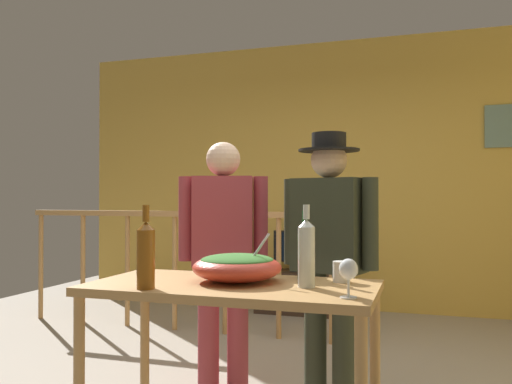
{
  "coord_description": "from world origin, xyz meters",
  "views": [
    {
      "loc": [
        0.83,
        -3.01,
        1.18
      ],
      "look_at": [
        -0.02,
        -0.34,
        1.21
      ],
      "focal_mm": 37.11,
      "sensor_mm": 36.0,
      "label": 1
    }
  ],
  "objects": [
    {
      "name": "wine_bottle_clear",
      "position": [
        0.33,
        -0.7,
        0.94
      ],
      "size": [
        0.08,
        0.08,
        0.37
      ],
      "color": "silver",
      "rests_on": "serving_table"
    },
    {
      "name": "tv_console",
      "position": [
        -0.39,
        2.33,
        0.21
      ],
      "size": [
        0.9,
        0.4,
        0.42
      ],
      "primitive_type": "cube",
      "color": "#38281E",
      "rests_on": "ground_plane"
    },
    {
      "name": "wine_bottle_amber",
      "position": [
        -0.33,
        -0.96,
        0.94
      ],
      "size": [
        0.08,
        0.08,
        0.37
      ],
      "color": "brown",
      "rests_on": "serving_table"
    },
    {
      "name": "person_standing_right",
      "position": [
        0.31,
        0.02,
        0.92
      ],
      "size": [
        0.57,
        0.35,
        1.56
      ],
      "rotation": [
        0.0,
        0.0,
        2.85
      ],
      "color": "#2D3323",
      "rests_on": "ground_plane"
    },
    {
      "name": "person_standing_left",
      "position": [
        -0.35,
        0.02,
        0.89
      ],
      "size": [
        0.53,
        0.31,
        1.53
      ],
      "rotation": [
        0.0,
        0.0,
        3.43
      ],
      "color": "#9E3842",
      "rests_on": "ground_plane"
    },
    {
      "name": "wine_glass",
      "position": [
        0.54,
        -0.9,
        0.89
      ],
      "size": [
        0.08,
        0.08,
        0.16
      ],
      "color": "silver",
      "rests_on": "serving_table"
    },
    {
      "name": "mug_white",
      "position": [
        0.46,
        -0.51,
        0.83
      ],
      "size": [
        0.12,
        0.08,
        0.1
      ],
      "color": "white",
      "rests_on": "serving_table"
    },
    {
      "name": "back_wall",
      "position": [
        0.0,
        2.68,
        1.43
      ],
      "size": [
        6.03,
        0.1,
        2.87
      ],
      "primitive_type": "cube",
      "color": "gold",
      "rests_on": "ground_plane"
    },
    {
      "name": "serving_table",
      "position": [
        -0.02,
        -0.71,
        0.7
      ],
      "size": [
        1.33,
        0.66,
        0.79
      ],
      "color": "#B2844C",
      "rests_on": "ground_plane"
    },
    {
      "name": "wine_bottle_green",
      "position": [
        0.27,
        -0.47,
        0.92
      ],
      "size": [
        0.07,
        0.07,
        0.34
      ],
      "color": "#1E5628",
      "rests_on": "serving_table"
    },
    {
      "name": "salad_bowl",
      "position": [
        -0.02,
        -0.64,
        0.86
      ],
      "size": [
        0.43,
        0.43,
        0.23
      ],
      "color": "#CC3D2D",
      "rests_on": "serving_table"
    },
    {
      "name": "flat_screen_tv",
      "position": [
        -0.39,
        2.3,
        0.67
      ],
      "size": [
        0.55,
        0.12,
        0.42
      ],
      "color": "black",
      "rests_on": "tv_console"
    },
    {
      "name": "framed_picture",
      "position": [
        1.63,
        2.62,
        1.89
      ],
      "size": [
        0.46,
        0.03,
        0.42
      ],
      "primitive_type": "cube",
      "color": "gray"
    },
    {
      "name": "stair_railing",
      "position": [
        -0.85,
        1.29,
        0.68
      ],
      "size": [
        3.0,
        0.1,
        1.12
      ],
      "color": "#B2844C",
      "rests_on": "ground_plane"
    }
  ]
}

